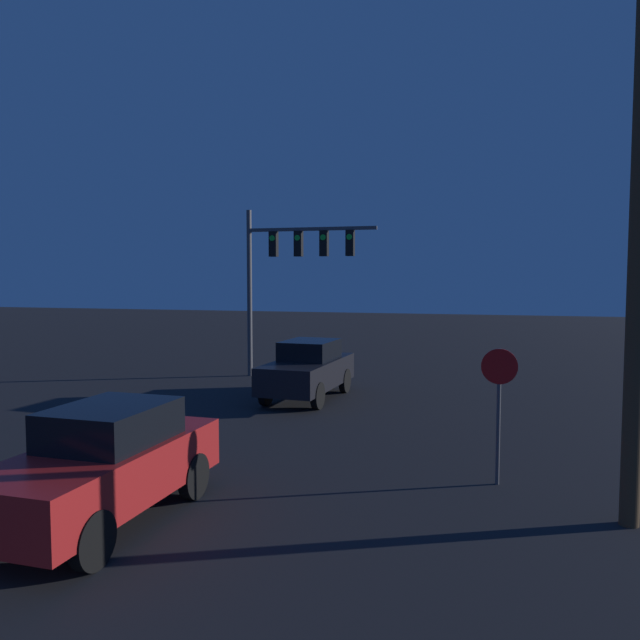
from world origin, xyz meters
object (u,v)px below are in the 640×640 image
Objects in this scene: car_far at (308,369)px; traffic_signal_mast at (289,260)px; stop_sign at (499,392)px; car_near at (105,464)px.

car_far is 5.16m from traffic_signal_mast.
stop_sign is at bearing -54.42° from traffic_signal_mast.
stop_sign reaches higher than car_near.
traffic_signal_mast reaches higher than car_near.
car_far is at bearing -63.42° from traffic_signal_mast.
traffic_signal_mast is at bearing 125.58° from stop_sign.
car_near is 0.99× the size of car_far.
traffic_signal_mast is (-1.53, 13.34, 3.35)m from car_near.
car_far is at bearing -89.85° from car_near.
traffic_signal_mast is 12.61m from stop_sign.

